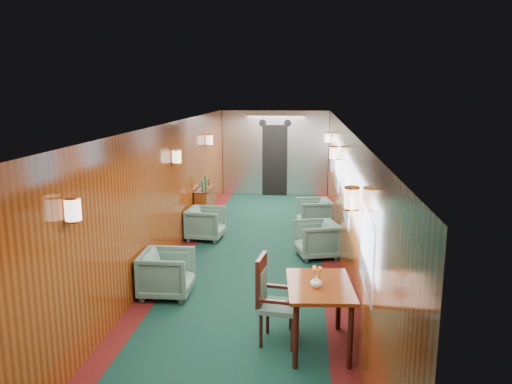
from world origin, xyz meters
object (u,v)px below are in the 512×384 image
dining_table (319,295)px  armchair_right_near (316,239)px  credenza (205,206)px  armchair_left_far (206,223)px  side_chair (271,296)px  armchair_right_far (314,213)px  armchair_left_near (167,273)px

dining_table → armchair_right_near: size_ratio=1.54×
credenza → armchair_left_far: 1.13m
credenza → side_chair: bearing=-70.0°
side_chair → armchair_right_far: bearing=91.2°
dining_table → armchair_right_far: bearing=85.5°
credenza → armchair_left_near: (0.25, -3.92, -0.09)m
armchair_left_near → armchair_right_far: size_ratio=1.05×
armchair_left_far → armchair_right_near: same height
armchair_left_far → dining_table: bearing=-147.7°
armchair_right_near → armchair_left_near: bearing=-63.9°
side_chair → armchair_left_near: side_chair is taller
armchair_left_near → armchair_right_near: size_ratio=1.04×
dining_table → armchair_right_near: 3.27m
credenza → armchair_right_far: size_ratio=1.55×
dining_table → armchair_right_far: size_ratio=1.56×
side_chair → credenza: (-1.86, 5.12, -0.15)m
credenza → armchair_left_far: credenza is taller
credenza → armchair_right_far: 2.42m
side_chair → credenza: credenza is taller
credenza → armchair_left_near: credenza is taller
armchair_right_far → armchair_left_far: bearing=-74.7°
dining_table → credenza: credenza is taller
armchair_left_near → credenza: bearing=2.3°
armchair_right_far → dining_table: bearing=-10.9°
side_chair → armchair_left_near: bearing=150.9°
side_chair → armchair_left_far: side_chair is taller
armchair_right_near → side_chair: bearing=-26.1°
dining_table → side_chair: bearing=165.2°
dining_table → armchair_right_far: dining_table is taller
dining_table → credenza: (-2.42, 5.22, -0.24)m
armchair_right_far → side_chair: bearing=-17.2°
side_chair → armchair_right_near: 3.21m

